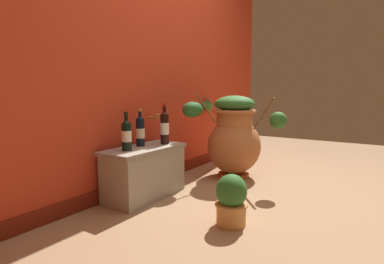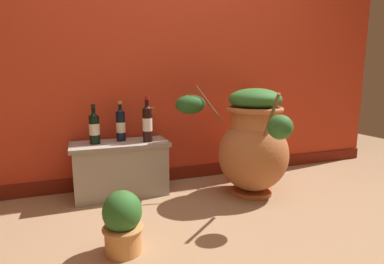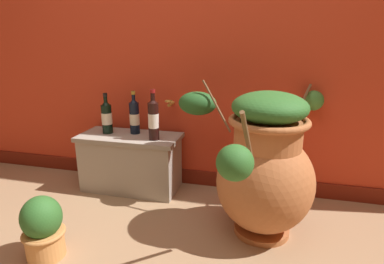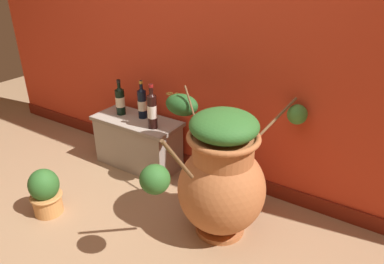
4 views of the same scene
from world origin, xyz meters
name	(u,v)px [view 4 (image 4 of 4)]	position (x,y,z in m)	size (l,w,h in m)	color
ground_plane	(97,251)	(0.00, 0.00, 0.00)	(7.00, 7.00, 0.00)	#9E7A56
back_wall	(204,4)	(0.00, 1.20, 1.29)	(4.40, 0.33, 2.60)	red
terracotta_urn	(221,175)	(0.51, 0.57, 0.41)	(0.89, 1.09, 0.85)	#B26638
stone_ledge	(138,141)	(-0.44, 0.91, 0.22)	(0.73, 0.33, 0.41)	#9E9384
wine_bottle_left	(142,102)	(-0.42, 0.97, 0.55)	(0.07, 0.07, 0.31)	black
wine_bottle_middle	(152,109)	(-0.24, 0.86, 0.57)	(0.07, 0.07, 0.35)	black
wine_bottle_right	(120,100)	(-0.62, 0.93, 0.54)	(0.08, 0.08, 0.29)	black
potted_shrub	(45,192)	(-0.55, 0.08, 0.17)	(0.21, 0.21, 0.34)	#D68E4C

